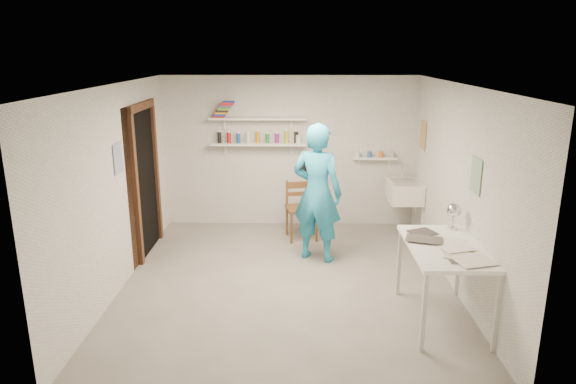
{
  "coord_description": "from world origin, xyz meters",
  "views": [
    {
      "loc": [
        0.09,
        -5.81,
        2.77
      ],
      "look_at": [
        0.0,
        0.4,
        1.05
      ],
      "focal_mm": 32.0,
      "sensor_mm": 36.0,
      "label": 1
    }
  ],
  "objects_px": {
    "belfast_sink": "(405,192)",
    "wooden_chair": "(302,208)",
    "wall_clock": "(310,167)",
    "desk_lamp": "(454,210)",
    "work_table": "(443,283)",
    "man": "(317,193)"
  },
  "relations": [
    {
      "from": "wall_clock",
      "to": "man",
      "type": "bearing_deg",
      "value": -42.83
    },
    {
      "from": "wooden_chair",
      "to": "work_table",
      "type": "xyz_separation_m",
      "value": [
        1.45,
        -2.43,
        -0.05
      ]
    },
    {
      "from": "desk_lamp",
      "to": "belfast_sink",
      "type": "bearing_deg",
      "value": 92.74
    },
    {
      "from": "man",
      "to": "wall_clock",
      "type": "height_order",
      "value": "man"
    },
    {
      "from": "belfast_sink",
      "to": "desk_lamp",
      "type": "bearing_deg",
      "value": -87.26
    },
    {
      "from": "wooden_chair",
      "to": "man",
      "type": "bearing_deg",
      "value": -87.7
    },
    {
      "from": "wall_clock",
      "to": "work_table",
      "type": "bearing_deg",
      "value": -30.37
    },
    {
      "from": "desk_lamp",
      "to": "work_table",
      "type": "bearing_deg",
      "value": -112.42
    },
    {
      "from": "man",
      "to": "wall_clock",
      "type": "distance_m",
      "value": 0.38
    },
    {
      "from": "man",
      "to": "desk_lamp",
      "type": "distance_m",
      "value": 1.86
    },
    {
      "from": "work_table",
      "to": "desk_lamp",
      "type": "relative_size",
      "value": 8.0
    },
    {
      "from": "belfast_sink",
      "to": "desk_lamp",
      "type": "xyz_separation_m",
      "value": [
        0.1,
        -2.08,
        0.37
      ]
    },
    {
      "from": "belfast_sink",
      "to": "work_table",
      "type": "relative_size",
      "value": 0.47
    },
    {
      "from": "wall_clock",
      "to": "desk_lamp",
      "type": "relative_size",
      "value": 2.12
    },
    {
      "from": "belfast_sink",
      "to": "wooden_chair",
      "type": "relative_size",
      "value": 0.63
    },
    {
      "from": "wall_clock",
      "to": "desk_lamp",
      "type": "height_order",
      "value": "wall_clock"
    },
    {
      "from": "wall_clock",
      "to": "work_table",
      "type": "height_order",
      "value": "wall_clock"
    },
    {
      "from": "wooden_chair",
      "to": "work_table",
      "type": "bearing_deg",
      "value": -70.81
    },
    {
      "from": "belfast_sink",
      "to": "desk_lamp",
      "type": "relative_size",
      "value": 3.78
    },
    {
      "from": "man",
      "to": "work_table",
      "type": "xyz_separation_m",
      "value": [
        1.26,
        -1.65,
        -0.51
      ]
    },
    {
      "from": "desk_lamp",
      "to": "wooden_chair",
      "type": "bearing_deg",
      "value": 130.83
    },
    {
      "from": "man",
      "to": "desk_lamp",
      "type": "bearing_deg",
      "value": 165.74
    }
  ]
}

